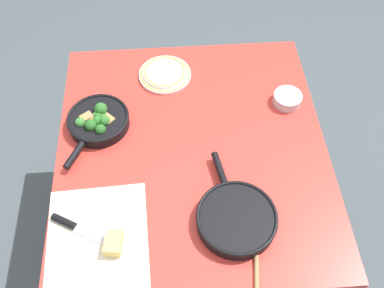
% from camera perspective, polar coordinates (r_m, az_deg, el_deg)
% --- Properties ---
extents(ground_plane, '(14.00, 14.00, 0.00)m').
position_cam_1_polar(ground_plane, '(2.20, 0.00, -11.37)').
color(ground_plane, '#424C51').
extents(dining_table_red, '(1.07, 0.98, 0.73)m').
position_cam_1_polar(dining_table_red, '(1.62, 0.00, -2.07)').
color(dining_table_red, red).
rests_on(dining_table_red, ground_plane).
extents(skillet_broccoli, '(0.33, 0.23, 0.08)m').
position_cam_1_polar(skillet_broccoli, '(1.63, -12.43, 3.05)').
color(skillet_broccoli, black).
rests_on(skillet_broccoli, dining_table_red).
extents(skillet_eggs, '(0.39, 0.26, 0.05)m').
position_cam_1_polar(skillet_eggs, '(1.39, 5.92, -9.84)').
color(skillet_eggs, black).
rests_on(skillet_eggs, dining_table_red).
extents(wooden_spoon, '(0.35, 0.08, 0.02)m').
position_cam_1_polar(wooden_spoon, '(1.37, 8.59, -14.98)').
color(wooden_spoon, '#A87A4C').
rests_on(wooden_spoon, dining_table_red).
extents(parchment_sheet, '(0.39, 0.33, 0.00)m').
position_cam_1_polar(parchment_sheet, '(1.42, -12.50, -12.27)').
color(parchment_sheet, silver).
rests_on(parchment_sheet, dining_table_red).
extents(grater_knife, '(0.16, 0.25, 0.02)m').
position_cam_1_polar(grater_knife, '(1.44, -14.93, -10.82)').
color(grater_knife, silver).
rests_on(grater_knife, dining_table_red).
extents(cheese_block, '(0.08, 0.06, 0.05)m').
position_cam_1_polar(cheese_block, '(1.38, -10.40, -12.89)').
color(cheese_block, '#EACC66').
rests_on(cheese_block, dining_table_red).
extents(dinner_plate_stack, '(0.21, 0.21, 0.03)m').
position_cam_1_polar(dinner_plate_stack, '(1.78, -3.64, 9.37)').
color(dinner_plate_stack, white).
rests_on(dinner_plate_stack, dining_table_red).
extents(prep_bowl_steel, '(0.11, 0.11, 0.04)m').
position_cam_1_polar(prep_bowl_steel, '(1.71, 12.59, 5.90)').
color(prep_bowl_steel, '#B7B7BC').
rests_on(prep_bowl_steel, dining_table_red).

